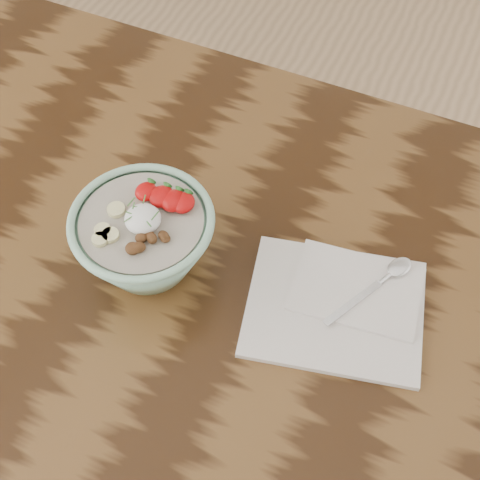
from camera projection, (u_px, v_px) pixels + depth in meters
The scene contains 4 objects.
table at pixel (239, 314), 104.19cm from camera, with size 160.00×90.00×75.00cm.
breakfast_bowl at pixel (145, 238), 92.88cm from camera, with size 19.94×19.94×13.06cm.
napkin at pixel (339, 304), 93.82cm from camera, with size 28.17×24.60×1.51cm.
spoon at pixel (388, 276), 95.05cm from camera, with size 9.35×15.59×0.87cm.
Camera 1 is at (20.36, -45.66, 157.83)cm, focal length 50.00 mm.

